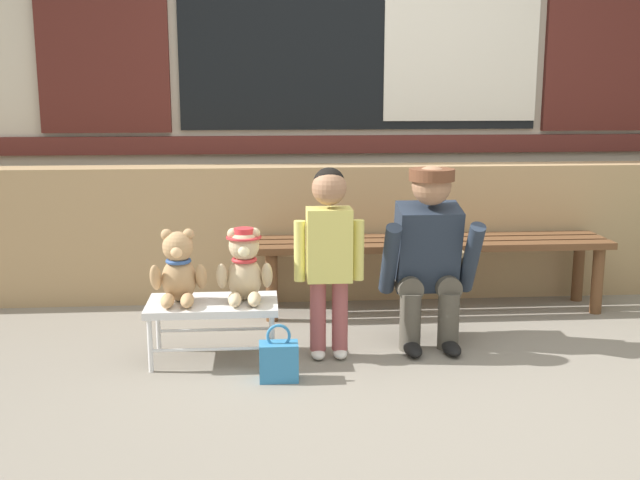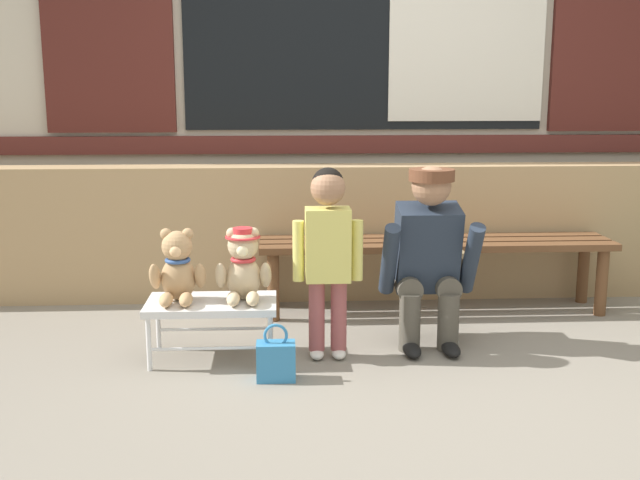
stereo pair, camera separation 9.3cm
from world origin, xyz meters
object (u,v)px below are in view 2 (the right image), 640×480
at_px(wooden_bench_long, 435,251).
at_px(child_standing, 328,242).
at_px(teddy_bear_with_hat, 243,266).
at_px(handbag_on_ground, 276,360).
at_px(teddy_bear_plain, 178,269).
at_px(adult_crouching, 430,256).
at_px(small_display_bench, 212,307).

distance_m(wooden_bench_long, child_standing, 1.06).
height_order(teddy_bear_with_hat, handbag_on_ground, teddy_bear_with_hat).
xyz_separation_m(wooden_bench_long, teddy_bear_plain, (-1.43, -0.76, 0.09)).
height_order(child_standing, adult_crouching, child_standing).
xyz_separation_m(small_display_bench, teddy_bear_plain, (-0.16, 0.00, 0.20)).
bearing_deg(teddy_bear_with_hat, child_standing, -1.93).
xyz_separation_m(small_display_bench, adult_crouching, (1.11, 0.15, 0.21)).
distance_m(wooden_bench_long, handbag_on_ground, 1.45).
distance_m(wooden_bench_long, small_display_bench, 1.48).
xyz_separation_m(child_standing, handbag_on_ground, (-0.26, -0.29, -0.50)).
bearing_deg(handbag_on_ground, teddy_bear_with_hat, 117.38).
xyz_separation_m(teddy_bear_plain, handbag_on_ground, (0.48, -0.30, -0.37)).
xyz_separation_m(small_display_bench, handbag_on_ground, (0.32, -0.30, -0.17)).
bearing_deg(adult_crouching, teddy_bear_plain, -173.41).
distance_m(small_display_bench, teddy_bear_plain, 0.25).
height_order(small_display_bench, child_standing, child_standing).
distance_m(wooden_bench_long, adult_crouching, 0.64).
distance_m(small_display_bench, teddy_bear_with_hat, 0.26).
bearing_deg(adult_crouching, small_display_bench, -172.41).
bearing_deg(teddy_bear_with_hat, teddy_bear_plain, -179.87).
relative_size(teddy_bear_with_hat, adult_crouching, 0.38).
bearing_deg(child_standing, handbag_on_ground, -131.87).
distance_m(child_standing, handbag_on_ground, 0.63).
bearing_deg(child_standing, teddy_bear_with_hat, 178.07).
height_order(wooden_bench_long, child_standing, child_standing).
xyz_separation_m(adult_crouching, handbag_on_ground, (-0.80, -0.45, -0.38)).
height_order(wooden_bench_long, adult_crouching, adult_crouching).
bearing_deg(wooden_bench_long, teddy_bear_with_hat, -145.76).
bearing_deg(wooden_bench_long, small_display_bench, -149.18).
relative_size(wooden_bench_long, teddy_bear_plain, 5.78).
relative_size(wooden_bench_long, child_standing, 2.19).
xyz_separation_m(teddy_bear_plain, adult_crouching, (1.27, 0.15, 0.02)).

